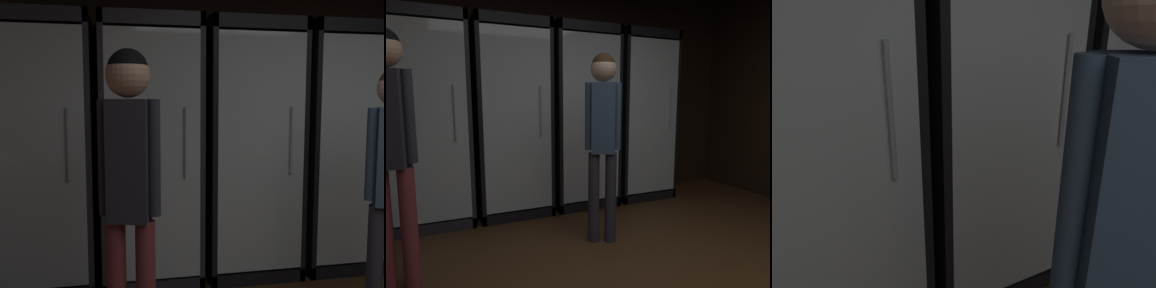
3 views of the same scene
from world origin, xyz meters
TOP-DOWN VIEW (x-y plane):
  - wall_back at (0.00, 3.03)m, footprint 6.00×0.06m
  - cooler_left at (-1.30, 2.73)m, footprint 0.75×0.61m
  - cooler_center at (-0.49, 2.73)m, footprint 0.75×0.61m
  - cooler_right at (0.32, 2.73)m, footprint 0.75×0.61m
  - cooler_far_right at (1.13, 2.73)m, footprint 0.75×0.61m
  - shopper_near at (0.05, 1.65)m, footprint 0.28×0.22m
  - shopper_far at (-1.51, 1.55)m, footprint 0.31×0.22m

SIDE VIEW (x-z plane):
  - cooler_far_right at x=1.13m, z-range -0.03..2.02m
  - cooler_right at x=0.32m, z-range -0.02..2.02m
  - cooler_left at x=-1.30m, z-range -0.02..2.02m
  - cooler_center at x=-0.49m, z-range -0.02..2.02m
  - shopper_near at x=0.05m, z-range 0.22..1.84m
  - shopper_far at x=-1.51m, z-range 0.22..1.89m
  - wall_back at x=0.00m, z-range 0.00..2.80m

